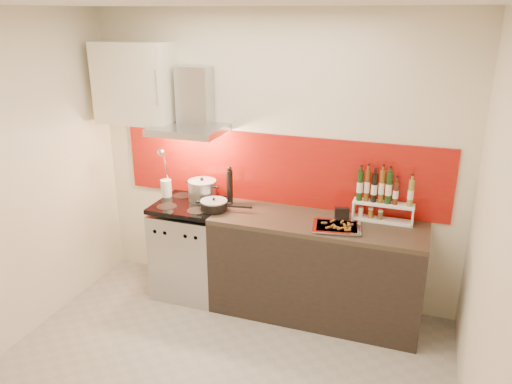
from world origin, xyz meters
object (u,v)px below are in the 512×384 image
at_px(stock_pot, 202,190).
at_px(baking_tray, 337,227).
at_px(range_stove, 191,249).
at_px(saute_pan, 215,205).
at_px(counter, 316,268).
at_px(pepper_mill, 230,186).

relative_size(stock_pot, baking_tray, 0.61).
bearing_deg(stock_pot, range_stove, -126.83).
xyz_separation_m(range_stove, stock_pot, (0.08, 0.11, 0.56)).
xyz_separation_m(range_stove, saute_pan, (0.29, -0.07, 0.51)).
height_order(stock_pot, saute_pan, stock_pot).
height_order(range_stove, stock_pot, stock_pot).
bearing_deg(stock_pot, counter, -5.49).
bearing_deg(range_stove, counter, 0.23).
xyz_separation_m(saute_pan, baking_tray, (1.09, -0.03, -0.04)).
bearing_deg(counter, baking_tray, -29.82).
distance_m(saute_pan, pepper_mill, 0.24).
bearing_deg(range_stove, pepper_mill, 20.50).
relative_size(counter, pepper_mill, 5.03).
relative_size(saute_pan, baking_tray, 1.07).
relative_size(range_stove, counter, 0.51).
bearing_deg(counter, pepper_mill, 171.57).
bearing_deg(pepper_mill, counter, -8.43).
distance_m(range_stove, baking_tray, 1.46).
height_order(counter, baking_tray, baking_tray).
height_order(pepper_mill, baking_tray, pepper_mill).
relative_size(range_stove, stock_pot, 3.49).
xyz_separation_m(saute_pan, pepper_mill, (0.06, 0.20, 0.12)).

